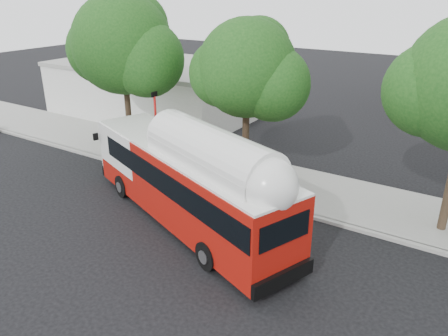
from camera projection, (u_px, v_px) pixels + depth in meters
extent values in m
plane|color=black|center=(196.00, 232.00, 19.04)|extent=(120.00, 120.00, 0.00)
cube|color=gray|center=(265.00, 179.00, 24.07)|extent=(60.00, 5.00, 0.15)
cube|color=gray|center=(241.00, 197.00, 22.05)|extent=(60.00, 0.30, 0.15)
cube|color=maroon|center=(193.00, 183.00, 23.53)|extent=(10.00, 0.32, 0.16)
cylinder|color=#2D2116|center=(128.00, 108.00, 26.61)|extent=(0.36, 0.36, 6.08)
sphere|color=#154313|center=(122.00, 44.00, 25.15)|extent=(5.80, 5.80, 5.80)
sphere|color=#154313|center=(147.00, 59.00, 24.81)|extent=(4.35, 4.35, 4.35)
cylinder|color=#2D2116|center=(246.00, 133.00, 23.16)|extent=(0.36, 0.36, 5.44)
sphere|color=#154313|center=(247.00, 68.00, 21.86)|extent=(5.00, 5.00, 5.00)
sphere|color=#154313|center=(273.00, 84.00, 21.59)|extent=(3.75, 3.75, 3.75)
cube|color=silver|center=(157.00, 90.00, 36.11)|extent=(16.00, 10.00, 4.00)
cube|color=gray|center=(156.00, 64.00, 35.30)|extent=(16.20, 10.20, 0.30)
cube|color=#A2130B|center=(185.00, 184.00, 19.18)|extent=(12.66, 7.11, 3.03)
cube|color=black|center=(191.00, 175.00, 18.55)|extent=(11.52, 6.71, 0.99)
cube|color=white|center=(184.00, 151.00, 18.58)|extent=(12.63, 7.03, 0.10)
cube|color=white|center=(212.00, 159.00, 16.92)|extent=(6.99, 4.39, 0.57)
cube|color=black|center=(123.00, 165.00, 24.80)|extent=(1.46, 2.06, 0.06)
imported|color=navy|center=(122.00, 157.00, 24.61)|extent=(1.24, 1.90, 0.94)
cylinder|color=red|center=(157.00, 136.00, 24.25)|extent=(0.13, 0.13, 4.45)
cube|color=black|center=(154.00, 94.00, 23.36)|extent=(0.06, 0.45, 0.28)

